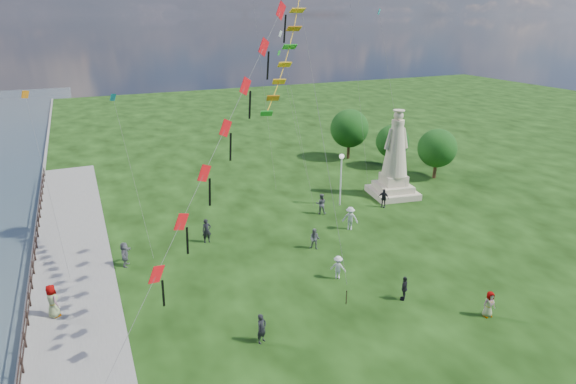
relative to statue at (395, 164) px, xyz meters
name	(u,v)px	position (x,y,z in m)	size (l,w,h in m)	color
waterfront	(51,313)	(-28.82, -7.92, -3.09)	(200.00, 200.00, 1.51)	#2E3E46
statue	(395,164)	(0.00, 0.00, 0.00)	(4.51, 4.51, 8.01)	#BAB08D
lamppost	(341,169)	(-5.71, -0.16, 0.36)	(0.43, 0.43, 4.70)	silver
tree_row	(385,137)	(4.53, 8.12, 0.26)	(8.59, 14.04, 5.78)	#382314
person_0	(262,328)	(-18.81, -15.17, -2.20)	(0.60, 0.39, 1.65)	black
person_1	(315,239)	(-11.59, -6.86, -2.24)	(0.76, 0.47, 1.56)	#595960
person_2	(338,267)	(-12.10, -11.15, -2.24)	(1.02, 0.53, 1.58)	silver
person_3	(404,288)	(-9.73, -14.85, -2.26)	(0.90, 0.46, 1.54)	black
person_4	(489,304)	(-6.46, -18.13, -2.25)	(0.76, 0.46, 1.55)	#595960
person_5	(125,254)	(-24.30, -3.99, -2.16)	(1.60, 0.69, 1.73)	#595960
person_6	(207,231)	(-18.38, -2.68, -2.11)	(0.67, 0.44, 1.84)	black
person_7	(321,204)	(-8.16, -1.23, -2.13)	(0.87, 0.54, 1.79)	#595960
person_8	(350,218)	(-7.56, -4.99, -2.08)	(1.22, 0.63, 1.88)	silver
person_9	(384,198)	(-2.48, -2.11, -2.18)	(0.99, 0.51, 1.69)	black
person_10	(53,302)	(-28.58, -8.54, -2.05)	(0.95, 0.58, 1.94)	#595960
red_kite_train	(224,136)	(-19.48, -12.28, 7.28)	(12.55, 9.35, 16.57)	black
small_kites	(264,48)	(-10.76, 4.90, 10.19)	(29.58, 16.96, 25.45)	teal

